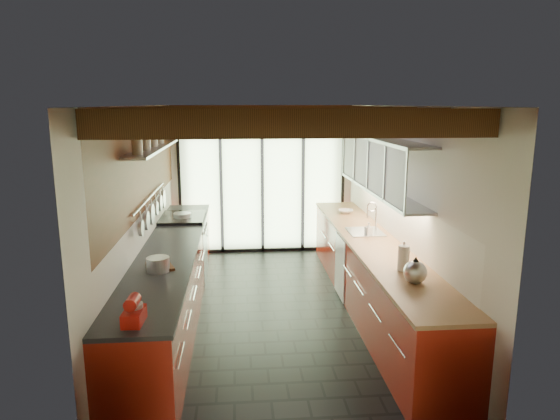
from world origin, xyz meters
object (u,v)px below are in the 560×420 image
Objects in this scene: soap_bottle at (369,229)px; bowl at (346,211)px; kettle at (415,271)px; paper_towel at (404,258)px; stand_mixer at (134,312)px.

soap_bottle is 0.77× the size of bowl.
kettle is 1.75m from soap_bottle.
paper_towel reaches higher than kettle.
soap_bottle is at bearing -90.00° from bowl.
kettle is 1.78× the size of soap_bottle.
stand_mixer is at bearing -123.40° from bowl.
kettle reaches higher than soap_bottle.
stand_mixer is 0.84× the size of kettle.
stand_mixer is 4.61m from bowl.
paper_towel is (2.54, 1.05, 0.04)m from stand_mixer.
soap_bottle is (0.00, 1.75, -0.03)m from kettle.
kettle is at bearing -90.00° from paper_towel.
stand_mixer is 3.53m from soap_bottle.
kettle is 3.15m from bowl.
bowl is at bearing 90.00° from kettle.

